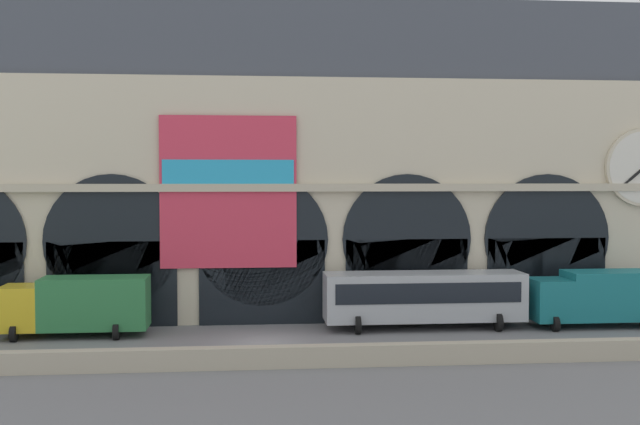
{
  "coord_description": "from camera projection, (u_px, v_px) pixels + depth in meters",
  "views": [
    {
      "loc": [
        -0.76,
        -37.94,
        8.37
      ],
      "look_at": [
        3.29,
        5.0,
        6.35
      ],
      "focal_mm": 42.6,
      "sensor_mm": 36.0,
      "label": 1
    }
  ],
  "objects": [
    {
      "name": "ground_plane",
      "position": [
        264.0,
        343.0,
        38.19
      ],
      "size": [
        200.0,
        200.0,
        0.0
      ],
      "primitive_type": "plane",
      "color": "slate"
    },
    {
      "name": "quay_parapet_wall",
      "position": [
        267.0,
        357.0,
        33.24
      ],
      "size": [
        90.0,
        0.7,
        0.95
      ],
      "primitive_type": "cube",
      "color": "#B2A891",
      "rests_on": "ground"
    },
    {
      "name": "station_building",
      "position": [
        261.0,
        165.0,
        45.55
      ],
      "size": [
        51.61,
        6.04,
        18.73
      ],
      "color": "beige",
      "rests_on": "ground"
    },
    {
      "name": "box_truck_midwest",
      "position": [
        78.0,
        304.0,
        39.72
      ],
      "size": [
        7.5,
        2.91,
        3.12
      ],
      "color": "gold",
      "rests_on": "ground"
    },
    {
      "name": "bus_mideast",
      "position": [
        424.0,
        297.0,
        41.79
      ],
      "size": [
        11.0,
        3.25,
        3.1
      ],
      "color": "#ADB2B7",
      "rests_on": "ground"
    },
    {
      "name": "box_truck_east",
      "position": [
        599.0,
        296.0,
        42.34
      ],
      "size": [
        7.5,
        2.91,
        3.12
      ],
      "color": "#19727A",
      "rests_on": "ground"
    }
  ]
}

